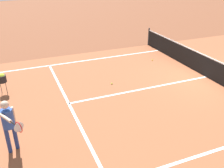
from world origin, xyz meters
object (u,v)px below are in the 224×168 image
Objects in this scene: player_near at (9,121)px; tennis_ball_near_net at (152,60)px; tennis_ball_mid_court at (112,84)px; ball_hopper at (2,78)px; net at (208,67)px.

player_near reaches higher than tennis_ball_near_net.
tennis_ball_mid_court and tennis_ball_near_net have the same top height.
net is at bearing 78.36° from ball_hopper.
net is at bearing 77.99° from tennis_ball_mid_court.
tennis_ball_near_net is at bearing 120.93° from tennis_ball_mid_court.
tennis_ball_mid_court is at bearing 78.72° from ball_hopper.
ball_hopper reaches higher than tennis_ball_near_net.
ball_hopper reaches higher than tennis_ball_mid_court.
ball_hopper is (-3.74, -0.17, -0.29)m from player_near.
tennis_ball_mid_court is 1.00× the size of tennis_ball_near_net.
player_near is 23.79× the size of tennis_ball_mid_court.
ball_hopper is 7.47m from tennis_ball_near_net.
tennis_ball_near_net is (-1.00, 7.37, -0.64)m from ball_hopper.
net is at bearing 103.18° from player_near.
player_near is 3.75m from ball_hopper.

